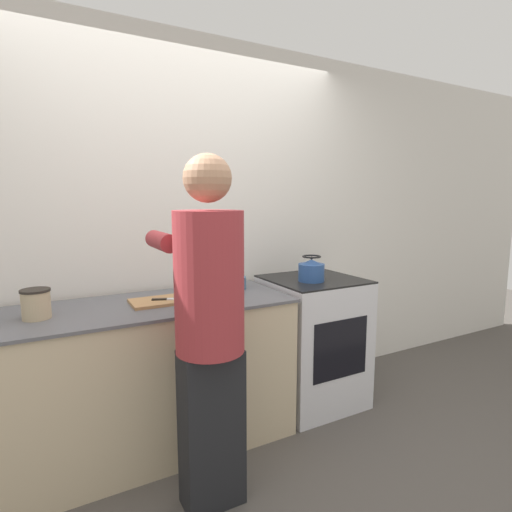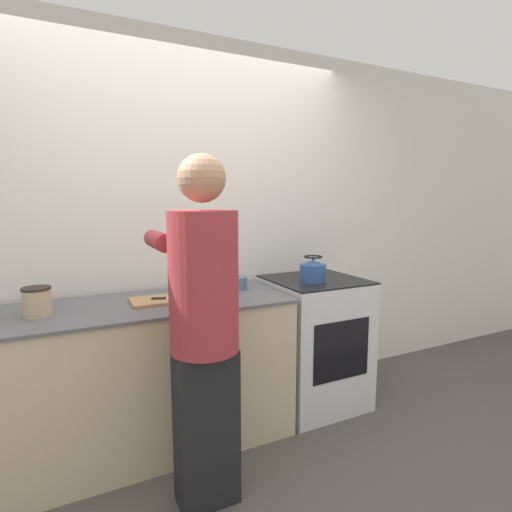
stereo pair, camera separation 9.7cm
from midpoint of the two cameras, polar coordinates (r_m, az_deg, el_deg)
The scene contains 10 objects.
ground_plane at distance 2.62m, azimuth -6.22°, elevation -26.91°, with size 12.00×12.00×0.00m, color #4C4742.
wall_back at distance 2.82m, azimuth -12.13°, elevation 3.88°, with size 8.00×0.05×2.60m.
counter at distance 2.58m, azimuth -16.42°, elevation -16.27°, with size 1.74×0.67×0.89m.
oven at distance 3.03m, azimuth 7.13°, elevation -11.89°, with size 0.64×0.63×0.93m.
person at distance 1.92m, azimuth -8.20°, elevation -9.25°, with size 0.37×0.60×1.70m.
cutting_board at distance 2.46m, azimuth -14.09°, elevation -6.21°, with size 0.39×0.23×0.02m.
knife at distance 2.44m, azimuth -13.26°, elevation -6.01°, with size 0.23×0.11×0.01m.
kettle at distance 2.79m, azimuth 6.93°, elevation -2.06°, with size 0.18×0.18×0.18m.
bowl_prep at distance 2.73m, azimuth -4.21°, elevation -3.83°, with size 0.17×0.17×0.08m.
canister_jar at distance 2.36m, azimuth -29.96°, elevation -5.95°, with size 0.14×0.14×0.15m.
Camera 1 is at (-0.83, -1.97, 1.50)m, focal length 28.00 mm.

